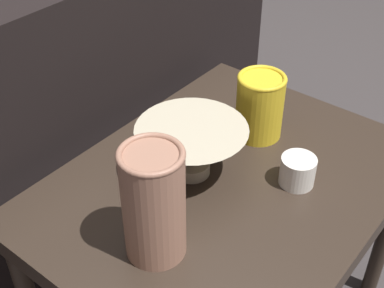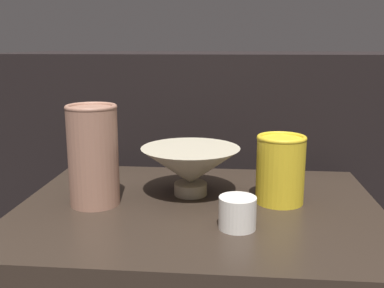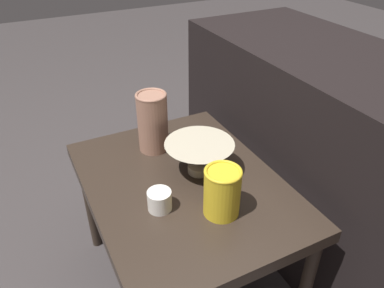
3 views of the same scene
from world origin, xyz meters
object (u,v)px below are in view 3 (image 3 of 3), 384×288
Objects in this scene: vase_colorful_right at (222,191)px; vase_textured_left at (153,121)px; bowl at (199,155)px; cup at (160,200)px.

vase_textured_left is at bearing -173.13° from vase_colorful_right.
vase_colorful_right is at bearing 6.87° from vase_textured_left.
bowl is 1.04× the size of vase_textured_left.
bowl is at bearing 170.79° from vase_colorful_right.
vase_textured_left is 0.31m from cup.
cup is (-0.08, -0.14, -0.04)m from vase_colorful_right.
vase_textured_left is (-0.18, -0.07, 0.04)m from bowl.
vase_colorful_right reaches higher than cup.
vase_textured_left reaches higher than vase_colorful_right.
cup is (0.10, -0.17, -0.03)m from bowl.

